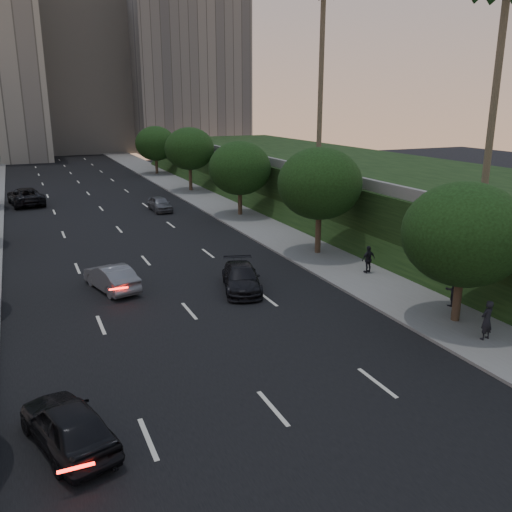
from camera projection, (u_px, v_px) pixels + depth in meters
name	position (u px, v px, depth m)	size (l,w,h in m)	color
road_surface	(124.00, 235.00, 39.16)	(16.00, 140.00, 0.02)	black
sidewalk_right	(254.00, 222.00, 43.12)	(4.50, 140.00, 0.15)	slate
embankment	(392.00, 192.00, 45.38)	(18.00, 90.00, 4.00)	black
parapet_wall	(303.00, 169.00, 41.43)	(0.35, 90.00, 0.70)	slate
office_block_mid	(79.00, 80.00, 101.18)	(22.00, 18.00, 26.00)	#9F9C92
office_block_right	(180.00, 53.00, 101.50)	(20.00, 22.00, 36.00)	slate
tree_right_a	(464.00, 234.00, 22.70)	(5.20, 5.20, 6.24)	#38281C
tree_right_b	(320.00, 184.00, 33.11)	(5.20, 5.20, 6.74)	#38281C
tree_right_c	(240.00, 168.00, 44.68)	(5.20, 5.20, 6.24)	#38281C
tree_right_d	(190.00, 149.00, 56.85)	(5.20, 5.20, 6.74)	#38281C
tree_right_e	(156.00, 143.00, 70.17)	(5.20, 5.20, 6.24)	#38281C
sedan_near_left	(68.00, 424.00, 15.14)	(1.68, 4.17, 1.42)	black
sedan_mid_left	(111.00, 277.00, 27.79)	(1.44, 4.12, 1.36)	slate
sedan_far_left	(26.00, 196.00, 50.40)	(2.71, 5.87, 1.63)	black
sedan_near_right	(241.00, 278.00, 27.80)	(1.80, 4.43, 1.28)	black
sedan_far_right	(160.00, 204.00, 47.64)	(1.54, 3.82, 1.30)	#525459
pedestrian_a	(487.00, 320.00, 21.64)	(0.60, 0.39, 1.65)	black
pedestrian_b	(453.00, 289.00, 25.19)	(0.78, 0.61, 1.61)	black
pedestrian_c	(368.00, 259.00, 30.09)	(0.90, 0.38, 1.54)	black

